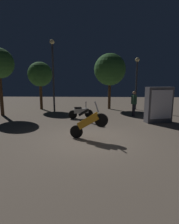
{
  "coord_description": "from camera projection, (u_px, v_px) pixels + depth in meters",
  "views": [
    {
      "loc": [
        0.3,
        -7.28,
        2.46
      ],
      "look_at": [
        -0.06,
        1.04,
        1.0
      ],
      "focal_mm": 28.73,
      "sensor_mm": 36.0,
      "label": 1
    }
  ],
  "objects": [
    {
      "name": "streetlamp_far",
      "position": [
        137.0,
        76.0,
        15.03
      ],
      "size": [
        0.36,
        0.36,
        4.35
      ],
      "color": "#38383D",
      "rests_on": "ground_plane"
    },
    {
      "name": "tree_left_bg",
      "position": [
        110.0,
        70.0,
        15.26
      ],
      "size": [
        2.69,
        2.69,
        4.74
      ],
      "color": "#4C331E",
      "rests_on": "ground_plane"
    },
    {
      "name": "motorcycle_orange_foreground",
      "position": [
        88.0,
        122.0,
        7.52
      ],
      "size": [
        1.63,
        0.53,
        1.63
      ],
      "rotation": [
        0.0,
        0.0,
        -0.25
      ],
      "color": "black",
      "rests_on": "ground_plane"
    },
    {
      "name": "kiosk_billboard",
      "position": [
        159.0,
        105.0,
        10.59
      ],
      "size": [
        1.67,
        0.9,
        2.1
      ],
      "rotation": [
        0.0,
        0.0,
        3.4
      ],
      "color": "#595960",
      "rests_on": "ground_plane"
    },
    {
      "name": "ground_plane",
      "position": [
        90.0,
        139.0,
        7.6
      ],
      "size": [
        40.0,
        40.0,
        0.0
      ],
      "primitive_type": "plane",
      "color": "#756656"
    },
    {
      "name": "person_rider_beside",
      "position": [
        134.0,
        101.0,
        12.39
      ],
      "size": [
        0.35,
        0.66,
        1.76
      ],
      "rotation": [
        0.0,
        0.0,
        3.49
      ],
      "color": "black",
      "rests_on": "ground_plane"
    },
    {
      "name": "tree_center_bg",
      "position": [
        40.0,
        75.0,
        15.16
      ],
      "size": [
        2.06,
        2.06,
        4.03
      ],
      "color": "#4C331E",
      "rests_on": "ground_plane"
    },
    {
      "name": "motorcycle_white_parked_left",
      "position": [
        81.0,
        112.0,
        11.78
      ],
      "size": [
        1.6,
        0.65,
        1.11
      ],
      "rotation": [
        0.0,
        0.0,
        0.34
      ],
      "color": "black",
      "rests_on": "ground_plane"
    },
    {
      "name": "streetlamp_near",
      "position": [
        53.0,
        67.0,
        13.76
      ],
      "size": [
        0.36,
        0.36,
        5.52
      ],
      "color": "#38383D",
      "rests_on": "ground_plane"
    }
  ]
}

